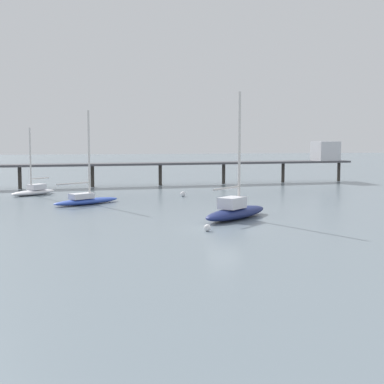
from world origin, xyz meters
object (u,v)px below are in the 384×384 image
at_px(sailboat_blue, 86,199).
at_px(mooring_buoy_near, 183,194).
at_px(pier, 219,160).
at_px(sailboat_white, 34,190).
at_px(sailboat_navy, 236,210).
at_px(mooring_buoy_outer, 207,228).

height_order(sailboat_blue, mooring_buoy_near, sailboat_blue).
height_order(pier, sailboat_white, sailboat_white).
relative_size(sailboat_navy, mooring_buoy_near, 17.11).
distance_m(pier, sailboat_white, 28.63).
distance_m(pier, sailboat_navy, 36.65).
distance_m(sailboat_blue, sailboat_navy, 18.19).
bearing_deg(sailboat_white, sailboat_blue, -60.02).
xyz_separation_m(sailboat_white, mooring_buoy_outer, (15.29, -29.74, -0.31)).
xyz_separation_m(pier, sailboat_white, (-25.80, -12.03, -3.08)).
bearing_deg(pier, sailboat_white, -155.00).
bearing_deg(sailboat_blue, mooring_buoy_outer, -64.46).
distance_m(sailboat_blue, mooring_buoy_outer, 20.92).
bearing_deg(mooring_buoy_outer, sailboat_white, 117.20).
bearing_deg(sailboat_navy, sailboat_white, 128.50).
relative_size(sailboat_navy, mooring_buoy_outer, 20.71).
distance_m(sailboat_navy, mooring_buoy_near, 18.58).
xyz_separation_m(mooring_buoy_near, mooring_buoy_outer, (-2.17, -24.39, -0.06)).
xyz_separation_m(sailboat_navy, sailboat_white, (-18.98, 23.87, -0.19)).
xyz_separation_m(pier, mooring_buoy_near, (-8.34, -17.38, -3.33)).
relative_size(pier, mooring_buoy_outer, 116.49).
bearing_deg(pier, sailboat_navy, -100.75).
xyz_separation_m(sailboat_blue, sailboat_white, (-6.27, 10.86, -0.04)).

